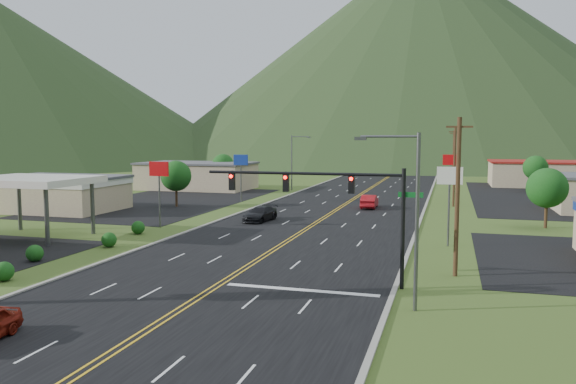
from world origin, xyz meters
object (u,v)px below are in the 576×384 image
(traffic_signal, at_px, (334,196))
(car_red_far, at_px, (369,202))
(streetlight_west, at_px, (294,159))
(gas_canopy, at_px, (31,182))
(car_dark_mid, at_px, (260,214))
(streetlight_east, at_px, (411,209))

(traffic_signal, distance_m, car_red_far, 36.68)
(streetlight_west, xyz_separation_m, gas_canopy, (-10.32, -48.00, -0.31))
(streetlight_west, height_order, car_red_far, streetlight_west)
(streetlight_west, bearing_deg, car_red_far, -52.33)
(streetlight_west, bearing_deg, car_dark_mid, -80.21)
(streetlight_east, height_order, car_dark_mid, streetlight_east)
(streetlight_west, relative_size, car_dark_mid, 1.75)
(streetlight_east, relative_size, car_dark_mid, 1.75)
(streetlight_west, bearing_deg, streetlight_east, -69.14)
(traffic_signal, bearing_deg, car_red_far, 94.63)
(car_dark_mid, bearing_deg, car_red_far, 63.41)
(gas_canopy, relative_size, car_dark_mid, 1.94)
(car_red_far, bearing_deg, car_dark_mid, 54.15)
(traffic_signal, xyz_separation_m, car_dark_mid, (-12.36, 22.36, -4.58))
(car_dark_mid, bearing_deg, streetlight_east, -49.61)
(streetlight_west, xyz_separation_m, car_dark_mid, (5.81, -33.64, -4.43))
(streetlight_east, relative_size, car_red_far, 1.80)
(car_red_far, bearing_deg, gas_canopy, 46.13)
(car_dark_mid, height_order, car_red_far, car_red_far)
(gas_canopy, bearing_deg, streetlight_east, -19.88)
(streetlight_east, bearing_deg, gas_canopy, 160.12)
(traffic_signal, distance_m, gas_canopy, 29.59)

